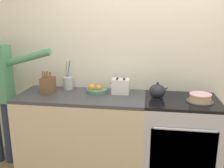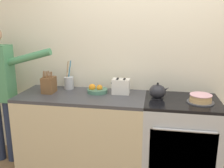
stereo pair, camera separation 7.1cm
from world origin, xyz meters
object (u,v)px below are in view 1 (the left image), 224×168
(tea_kettle, at_px, (158,91))
(layer_cake, at_px, (200,98))
(knife_block, at_px, (48,85))
(fruit_bowl, at_px, (96,90))
(utensil_crock, at_px, (68,83))
(stove_range, at_px, (179,139))
(toaster, at_px, (121,86))

(tea_kettle, bearing_deg, layer_cake, -9.41)
(knife_block, xyz_separation_m, fruit_bowl, (0.54, 0.10, -0.06))
(utensil_crock, height_order, fruit_bowl, utensil_crock)
(stove_range, height_order, tea_kettle, tea_kettle)
(stove_range, relative_size, tea_kettle, 4.25)
(fruit_bowl, bearing_deg, knife_block, -170.02)
(layer_cake, xyz_separation_m, utensil_crock, (-1.50, 0.26, 0.04))
(knife_block, distance_m, fruit_bowl, 0.56)
(toaster, bearing_deg, utensil_crock, 171.93)
(layer_cake, distance_m, fruit_bowl, 1.14)
(knife_block, xyz_separation_m, toaster, (0.83, 0.10, -0.01))
(utensil_crock, relative_size, toaster, 1.64)
(tea_kettle, height_order, utensil_crock, utensil_crock)
(knife_block, bearing_deg, toaster, 7.22)
(layer_cake, height_order, toaster, toaster)
(layer_cake, relative_size, knife_block, 1.03)
(fruit_bowl, bearing_deg, utensil_crock, 164.80)
(utensil_crock, bearing_deg, stove_range, -9.33)
(utensil_crock, xyz_separation_m, fruit_bowl, (0.37, -0.10, -0.05))
(tea_kettle, bearing_deg, knife_block, -179.71)
(layer_cake, bearing_deg, toaster, 168.63)
(fruit_bowl, distance_m, toaster, 0.29)
(tea_kettle, bearing_deg, stove_range, -5.89)
(layer_cake, xyz_separation_m, fruit_bowl, (-1.13, 0.16, -0.01))
(fruit_bowl, bearing_deg, stove_range, -6.97)
(utensil_crock, height_order, toaster, utensil_crock)
(tea_kettle, distance_m, utensil_crock, 1.08)
(knife_block, height_order, fruit_bowl, knife_block)
(tea_kettle, distance_m, knife_block, 1.24)
(toaster, bearing_deg, tea_kettle, -13.41)
(stove_range, bearing_deg, knife_block, 179.21)
(stove_range, relative_size, toaster, 4.34)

